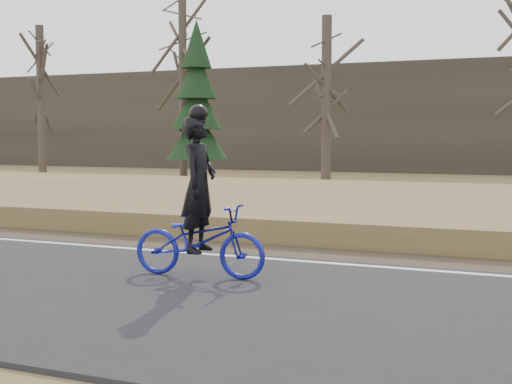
% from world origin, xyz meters
% --- Properties ---
extents(ground, '(120.00, 120.00, 0.00)m').
position_xyz_m(ground, '(0.00, 0.00, 0.00)').
color(ground, olive).
rests_on(ground, ground).
extents(road, '(120.00, 6.00, 0.06)m').
position_xyz_m(road, '(0.00, -2.50, 0.03)').
color(road, black).
rests_on(road, ground).
extents(edge_line, '(120.00, 0.12, 0.01)m').
position_xyz_m(edge_line, '(0.00, 0.20, 0.07)').
color(edge_line, silver).
rests_on(edge_line, road).
extents(shoulder, '(120.00, 1.60, 0.04)m').
position_xyz_m(shoulder, '(0.00, 1.20, 0.02)').
color(shoulder, '#473A2B').
rests_on(shoulder, ground).
extents(embankment, '(120.00, 5.00, 0.44)m').
position_xyz_m(embankment, '(0.00, 4.20, 0.22)').
color(embankment, olive).
rests_on(embankment, ground).
extents(ballast, '(120.00, 3.00, 0.45)m').
position_xyz_m(ballast, '(0.00, 8.00, 0.23)').
color(ballast, slate).
rests_on(ballast, ground).
extents(railroad, '(120.00, 2.40, 0.29)m').
position_xyz_m(railroad, '(0.00, 8.00, 0.53)').
color(railroad, black).
rests_on(railroad, ballast).
extents(treeline_backdrop, '(120.00, 4.00, 6.00)m').
position_xyz_m(treeline_backdrop, '(0.00, 30.00, 3.00)').
color(treeline_backdrop, '#383328').
rests_on(treeline_backdrop, ground).
extents(cyclist, '(1.98, 0.83, 2.39)m').
position_xyz_m(cyclist, '(1.92, -1.50, 0.82)').
color(cyclist, navy).
rests_on(cyclist, road).
extents(bare_tree_far_left, '(0.36, 0.36, 6.72)m').
position_xyz_m(bare_tree_far_left, '(-14.14, 14.45, 3.36)').
color(bare_tree_far_left, '#443B32').
rests_on(bare_tree_far_left, ground).
extents(bare_tree_left, '(0.36, 0.36, 8.67)m').
position_xyz_m(bare_tree_left, '(-9.00, 17.69, 4.33)').
color(bare_tree_left, '#443B32').
rests_on(bare_tree_left, ground).
extents(bare_tree_near_left, '(0.36, 0.36, 6.28)m').
position_xyz_m(bare_tree_near_left, '(-1.30, 14.35, 3.14)').
color(bare_tree_near_left, '#443B32').
rests_on(bare_tree_near_left, ground).
extents(conifer, '(2.60, 2.60, 6.84)m').
position_xyz_m(conifer, '(-7.56, 16.31, 3.24)').
color(conifer, '#443B32').
rests_on(conifer, ground).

